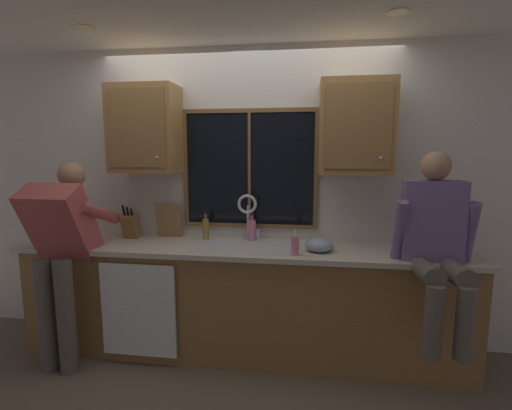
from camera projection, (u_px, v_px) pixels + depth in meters
name	position (u px, v px, depth m)	size (l,w,h in m)	color
back_wall	(248.00, 197.00, 3.32)	(5.95, 0.12, 2.55)	silver
ceiling_downlight_left	(84.00, 28.00, 2.63)	(0.14, 0.14, 0.01)	#FFEAB2
ceiling_downlight_right	(398.00, 12.00, 2.33)	(0.14, 0.14, 0.01)	#FFEAB2
window_glass	(250.00, 169.00, 3.21)	(1.10, 0.02, 0.95)	black
window_frame_top	(249.00, 110.00, 3.13)	(1.17, 0.02, 0.04)	brown
window_frame_bottom	(250.00, 226.00, 3.27)	(1.17, 0.02, 0.04)	brown
window_frame_left	(186.00, 169.00, 3.28)	(0.04, 0.02, 0.95)	brown
window_frame_right	(316.00, 170.00, 3.12)	(0.04, 0.02, 0.95)	brown
window_mullion_center	(249.00, 169.00, 3.20)	(0.02, 0.02, 0.95)	brown
lower_cabinet_run	(242.00, 302.00, 3.09)	(3.55, 0.58, 0.88)	olive
countertop	(241.00, 249.00, 3.01)	(3.61, 0.62, 0.04)	beige
dishwasher_front	(138.00, 311.00, 2.89)	(0.60, 0.02, 0.74)	white
upper_cabinet_left	(145.00, 129.00, 3.12)	(0.56, 0.36, 0.72)	#9E703D
upper_cabinet_right	(356.00, 128.00, 2.88)	(0.56, 0.36, 0.72)	#9E703D
sink	(244.00, 258.00, 3.03)	(0.80, 0.46, 0.21)	#B7B7BC
faucet	(248.00, 212.00, 3.15)	(0.18, 0.09, 0.40)	silver
person_standing	(61.00, 244.00, 2.87)	(0.53, 0.67, 1.60)	#595147
person_sitting_on_counter	(436.00, 237.00, 2.53)	(0.54, 0.61, 1.26)	#595147
knife_block	(131.00, 226.00, 3.27)	(0.12, 0.18, 0.32)	brown
cutting_board	(169.00, 220.00, 3.30)	(0.23, 0.02, 0.31)	#997047
mixing_bowl	(319.00, 245.00, 2.86)	(0.22, 0.22, 0.11)	#8C99A8
soap_dispenser	(295.00, 245.00, 2.74)	(0.06, 0.07, 0.20)	pink
bottle_green_glass	(206.00, 228.00, 3.22)	(0.05, 0.05, 0.24)	olive
bottle_tall_clear	(252.00, 230.00, 3.18)	(0.07, 0.07, 0.23)	pink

